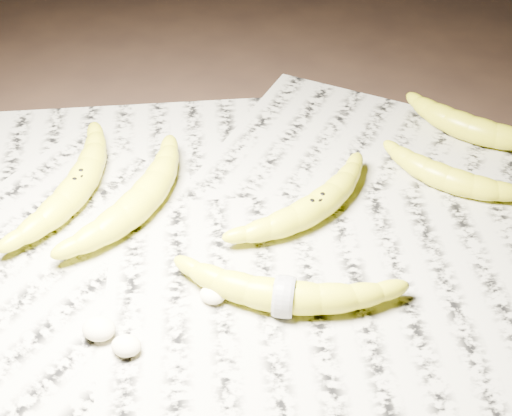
% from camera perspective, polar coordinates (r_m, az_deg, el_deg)
% --- Properties ---
extents(ground, '(3.00, 3.00, 0.00)m').
position_cam_1_polar(ground, '(0.83, -2.14, -3.80)').
color(ground, black).
rests_on(ground, ground).
extents(newspaper_patch, '(0.90, 0.70, 0.01)m').
position_cam_1_polar(newspaper_patch, '(0.83, -1.70, -3.10)').
color(newspaper_patch, '#A29F8A').
rests_on(newspaper_patch, ground).
extents(banana_left_a, '(0.07, 0.22, 0.04)m').
position_cam_1_polar(banana_left_a, '(0.91, -14.06, 1.91)').
color(banana_left_a, gold).
rests_on(banana_left_a, newspaper_patch).
extents(banana_left_b, '(0.12, 0.22, 0.04)m').
position_cam_1_polar(banana_left_b, '(0.87, -9.12, 0.83)').
color(banana_left_b, gold).
rests_on(banana_left_b, newspaper_patch).
extents(banana_center, '(0.16, 0.20, 0.04)m').
position_cam_1_polar(banana_center, '(0.86, 4.77, 0.25)').
color(banana_center, gold).
rests_on(banana_center, newspaper_patch).
extents(banana_taped, '(0.22, 0.07, 0.04)m').
position_cam_1_polar(banana_taped, '(0.75, 2.27, -6.90)').
color(banana_taped, gold).
rests_on(banana_taped, newspaper_patch).
extents(banana_upper_a, '(0.18, 0.11, 0.03)m').
position_cam_1_polar(banana_upper_a, '(0.93, 15.19, 2.44)').
color(banana_upper_a, gold).
rests_on(banana_upper_a, newspaper_patch).
extents(banana_upper_b, '(0.19, 0.12, 0.04)m').
position_cam_1_polar(banana_upper_b, '(1.03, 16.87, 6.28)').
color(banana_upper_b, gold).
rests_on(banana_upper_b, newspaper_patch).
extents(measuring_tape, '(0.01, 0.05, 0.05)m').
position_cam_1_polar(measuring_tape, '(0.75, 2.27, -6.90)').
color(measuring_tape, white).
rests_on(measuring_tape, newspaper_patch).
extents(flesh_chunk_a, '(0.03, 0.03, 0.02)m').
position_cam_1_polar(flesh_chunk_a, '(0.75, -12.50, -9.23)').
color(flesh_chunk_a, beige).
rests_on(flesh_chunk_a, newspaper_patch).
extents(flesh_chunk_b, '(0.03, 0.03, 0.02)m').
position_cam_1_polar(flesh_chunk_b, '(0.73, -10.38, -10.60)').
color(flesh_chunk_b, beige).
rests_on(flesh_chunk_b, newspaper_patch).
extents(flesh_chunk_c, '(0.03, 0.02, 0.02)m').
position_cam_1_polar(flesh_chunk_c, '(0.77, -3.49, -6.74)').
color(flesh_chunk_c, beige).
rests_on(flesh_chunk_c, newspaper_patch).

